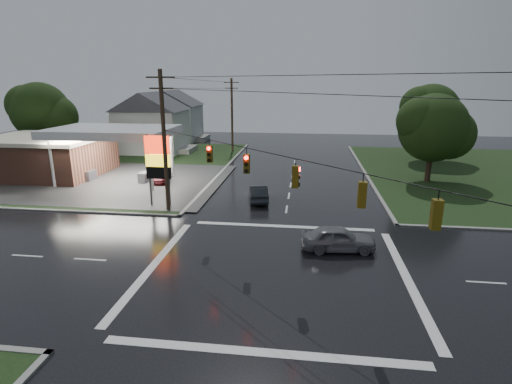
# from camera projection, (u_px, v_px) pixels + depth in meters

# --- Properties ---
(ground) EXTENTS (120.00, 120.00, 0.00)m
(ground) POSITION_uv_depth(u_px,v_px,m) (276.00, 270.00, 22.15)
(ground) COLOR black
(ground) RESTS_ON ground
(grass_nw) EXTENTS (36.00, 36.00, 0.08)m
(grass_nw) POSITION_uv_depth(u_px,v_px,m) (86.00, 164.00, 50.14)
(grass_nw) COLOR black
(grass_nw) RESTS_ON ground
(gas_station) EXTENTS (26.20, 18.00, 5.60)m
(gas_station) POSITION_uv_depth(u_px,v_px,m) (55.00, 153.00, 43.41)
(gas_station) COLOR #2D2D2D
(gas_station) RESTS_ON ground
(pylon_sign) EXTENTS (2.00, 0.35, 6.00)m
(pylon_sign) POSITION_uv_depth(u_px,v_px,m) (158.00, 159.00, 32.38)
(pylon_sign) COLOR #59595E
(pylon_sign) RESTS_ON ground
(utility_pole_nw) EXTENTS (2.20, 0.32, 11.00)m
(utility_pole_nw) POSITION_uv_depth(u_px,v_px,m) (164.00, 140.00, 30.84)
(utility_pole_nw) COLOR #382619
(utility_pole_nw) RESTS_ON ground
(utility_pole_n) EXTENTS (2.20, 0.32, 10.50)m
(utility_pole_n) POSITION_uv_depth(u_px,v_px,m) (232.00, 114.00, 58.13)
(utility_pole_n) COLOR #382619
(utility_pole_n) RESTS_ON ground
(traffic_signals) EXTENTS (26.87, 26.87, 1.47)m
(traffic_signals) POSITION_uv_depth(u_px,v_px,m) (278.00, 155.00, 20.38)
(traffic_signals) COLOR black
(traffic_signals) RESTS_ON ground
(house_near) EXTENTS (11.05, 8.48, 8.60)m
(house_near) POSITION_uv_depth(u_px,v_px,m) (152.00, 122.00, 57.90)
(house_near) COLOR silver
(house_near) RESTS_ON ground
(house_far) EXTENTS (11.05, 8.48, 8.60)m
(house_far) POSITION_uv_depth(u_px,v_px,m) (172.00, 115.00, 69.48)
(house_far) COLOR silver
(house_far) RESTS_ON ground
(tree_nw_behind) EXTENTS (8.93, 7.60, 10.00)m
(tree_nw_behind) POSITION_uv_depth(u_px,v_px,m) (42.00, 111.00, 53.25)
(tree_nw_behind) COLOR black
(tree_nw_behind) RESTS_ON ground
(tree_ne_near) EXTENTS (7.99, 6.80, 8.98)m
(tree_ne_near) POSITION_uv_depth(u_px,v_px,m) (435.00, 128.00, 39.94)
(tree_ne_near) COLOR black
(tree_ne_near) RESTS_ON ground
(tree_ne_far) EXTENTS (8.46, 7.20, 9.80)m
(tree_ne_far) POSITION_uv_depth(u_px,v_px,m) (432.00, 113.00, 50.87)
(tree_ne_far) COLOR black
(tree_ne_far) RESTS_ON ground
(car_north) EXTENTS (2.29, 4.56, 1.43)m
(car_north) POSITION_uv_depth(u_px,v_px,m) (258.00, 193.00, 34.81)
(car_north) COLOR black
(car_north) RESTS_ON ground
(car_crossing) EXTENTS (4.68, 2.21, 1.55)m
(car_crossing) POSITION_uv_depth(u_px,v_px,m) (338.00, 238.00, 24.59)
(car_crossing) COLOR slate
(car_crossing) RESTS_ON ground
(car_pump) EXTENTS (2.76, 4.59, 1.25)m
(car_pump) POSITION_uv_depth(u_px,v_px,m) (161.00, 176.00, 41.25)
(car_pump) COLOR #511218
(car_pump) RESTS_ON ground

